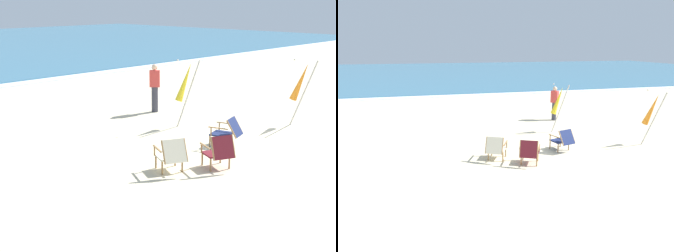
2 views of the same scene
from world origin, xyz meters
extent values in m
plane|color=beige|center=(0.00, 0.00, 0.00)|extent=(80.00, 80.00, 0.00)
cube|color=teal|center=(0.00, 32.91, 0.05)|extent=(80.00, 40.00, 0.10)
cube|color=white|center=(0.00, 12.61, 0.03)|extent=(80.00, 1.10, 0.06)
cube|color=#19234C|center=(-0.67, 0.20, 0.32)|extent=(0.63, 0.61, 0.04)
cube|color=#19234C|center=(-0.56, -0.16, 0.54)|extent=(0.56, 0.43, 0.46)
cylinder|color=olive|center=(-0.95, 0.35, 0.16)|extent=(0.04, 0.04, 0.32)
cylinder|color=olive|center=(-0.50, 0.48, 0.16)|extent=(0.04, 0.04, 0.32)
cylinder|color=olive|center=(-0.83, -0.07, 0.16)|extent=(0.04, 0.04, 0.32)
cylinder|color=olive|center=(-0.38, 0.06, 0.16)|extent=(0.04, 0.04, 0.32)
cube|color=olive|center=(-0.93, 0.11, 0.54)|extent=(0.18, 0.52, 0.02)
cylinder|color=olive|center=(-0.98, 0.29, 0.43)|extent=(0.04, 0.04, 0.22)
cube|color=olive|center=(-0.39, 0.26, 0.54)|extent=(0.18, 0.52, 0.02)
cylinder|color=olive|center=(-0.45, 0.44, 0.43)|extent=(0.04, 0.04, 0.22)
cylinder|color=olive|center=(-0.81, -0.23, 0.54)|extent=(0.12, 0.30, 0.47)
cylinder|color=olive|center=(-0.32, -0.08, 0.54)|extent=(0.12, 0.30, 0.47)
cube|color=beige|center=(-2.94, -0.11, 0.32)|extent=(0.68, 0.66, 0.04)
cube|color=beige|center=(-3.10, -0.43, 0.55)|extent=(0.56, 0.45, 0.48)
cylinder|color=olive|center=(-3.06, 0.19, 0.16)|extent=(0.04, 0.04, 0.32)
cylinder|color=olive|center=(-2.64, -0.01, 0.16)|extent=(0.04, 0.04, 0.32)
cylinder|color=olive|center=(-3.25, -0.20, 0.16)|extent=(0.04, 0.04, 0.32)
cylinder|color=olive|center=(-2.82, -0.40, 0.16)|extent=(0.04, 0.04, 0.32)
cube|color=olive|center=(-3.20, -0.01, 0.54)|extent=(0.26, 0.49, 0.02)
cylinder|color=olive|center=(-3.12, 0.16, 0.43)|extent=(0.04, 0.04, 0.22)
cube|color=olive|center=(-2.70, -0.25, 0.54)|extent=(0.26, 0.49, 0.02)
cylinder|color=olive|center=(-2.62, -0.08, 0.43)|extent=(0.04, 0.04, 0.22)
cylinder|color=olive|center=(-3.33, -0.32, 0.55)|extent=(0.15, 0.26, 0.48)
cylinder|color=olive|center=(-2.87, -0.54, 0.55)|extent=(0.15, 0.26, 0.48)
cube|color=maroon|center=(-2.06, -0.73, 0.32)|extent=(0.67, 0.65, 0.04)
cube|color=maroon|center=(-2.20, -1.04, 0.56)|extent=(0.54, 0.41, 0.50)
cylinder|color=olive|center=(-2.18, -0.44, 0.16)|extent=(0.04, 0.04, 0.32)
cylinder|color=olive|center=(-1.75, -0.63, 0.16)|extent=(0.04, 0.04, 0.32)
cylinder|color=olive|center=(-2.36, -0.83, 0.16)|extent=(0.04, 0.04, 0.32)
cylinder|color=olive|center=(-1.93, -1.02, 0.16)|extent=(0.04, 0.04, 0.32)
cube|color=olive|center=(-2.32, -0.63, 0.54)|extent=(0.25, 0.50, 0.02)
cylinder|color=olive|center=(-2.24, -0.46, 0.43)|extent=(0.04, 0.04, 0.22)
cube|color=olive|center=(-1.81, -0.87, 0.54)|extent=(0.25, 0.50, 0.02)
cylinder|color=olive|center=(-1.73, -0.69, 0.43)|extent=(0.04, 0.04, 0.22)
cylinder|color=olive|center=(-2.43, -0.93, 0.56)|extent=(0.13, 0.22, 0.50)
cylinder|color=olive|center=(-1.96, -1.14, 0.56)|extent=(0.13, 0.22, 0.50)
cylinder|color=#B7B2A8|center=(2.61, -0.31, 1.00)|extent=(0.31, 0.68, 2.00)
cone|color=orange|center=(2.57, -0.20, 1.34)|extent=(0.42, 0.62, 1.16)
sphere|color=#B7B2A8|center=(2.48, 0.00, 1.99)|extent=(0.06, 0.06, 0.06)
cylinder|color=#B7B2A8|center=(0.17, 2.11, 1.00)|extent=(0.53, 0.50, 2.01)
cone|color=yellow|center=(0.09, 2.18, 1.35)|extent=(0.56, 0.55, 1.17)
sphere|color=#B7B2A8|center=(-0.07, 2.33, 2.00)|extent=(0.06, 0.06, 0.06)
cylinder|color=#383842|center=(0.81, 4.21, 0.43)|extent=(0.22, 0.22, 0.86)
cube|color=#D13D38|center=(0.81, 4.21, 1.14)|extent=(0.38, 0.39, 0.56)
sphere|color=beige|center=(0.81, 4.21, 1.53)|extent=(0.20, 0.20, 0.20)
camera|label=1|loc=(-10.00, -6.98, 3.66)|focal=50.00mm
camera|label=2|loc=(-4.84, -8.88, 3.50)|focal=32.00mm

